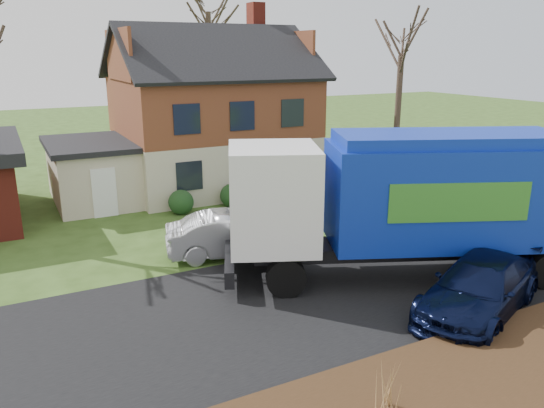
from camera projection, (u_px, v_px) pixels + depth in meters
name	position (u px, v px, depth m)	size (l,w,h in m)	color
ground	(326.00, 295.00, 15.34)	(120.00, 120.00, 0.00)	#2F4818
road	(326.00, 295.00, 15.34)	(80.00, 7.00, 0.02)	black
mulch_verge	(467.00, 391.00, 10.77)	(80.00, 3.50, 0.30)	black
main_house	(203.00, 108.00, 26.76)	(12.95, 8.95, 9.26)	beige
garbage_truck	(409.00, 196.00, 15.97)	(10.78, 6.68, 4.51)	black
silver_sedan	(234.00, 234.00, 18.18)	(1.60, 4.59, 1.51)	#B7B9BF
navy_wagon	(480.00, 287.00, 14.13)	(2.07, 5.10, 1.48)	black
tree_front_east	(403.00, 32.00, 24.95)	(3.40, 3.40, 9.45)	#3F3026
grass_clump_mid	(387.00, 389.00, 9.77)	(0.36, 0.30, 1.02)	#9C7345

